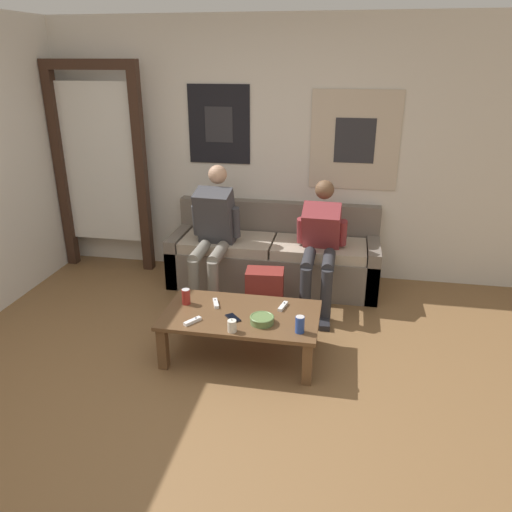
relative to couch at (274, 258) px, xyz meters
name	(u,v)px	position (x,y,z in m)	size (l,w,h in m)	color
ground_plane	(188,404)	(-0.27, -2.03, -0.28)	(18.00, 18.00, 0.00)	brown
wall_back	(255,151)	(-0.26, 0.35, 1.00)	(10.00, 0.07, 2.55)	silver
door_frame	(99,158)	(-1.85, 0.13, 0.92)	(1.00, 0.10, 2.15)	#382319
couch	(274,258)	(0.00, 0.00, 0.00)	(2.06, 0.70, 0.79)	#70665B
coffee_table	(241,320)	(-0.04, -1.37, 0.03)	(1.18, 0.66, 0.36)	brown
person_seated_adult	(213,230)	(-0.53, -0.34, 0.38)	(0.47, 0.88, 1.22)	gray
person_seated_teen	(320,241)	(0.47, -0.32, 0.33)	(0.47, 0.97, 1.10)	#2D2D33
backpack	(265,295)	(0.03, -0.72, -0.07)	(0.34, 0.27, 0.44)	maroon
ceramic_bowl	(262,319)	(0.14, -1.49, 0.12)	(0.18, 0.18, 0.06)	#607F47
pillar_candle	(232,326)	(-0.05, -1.64, 0.13)	(0.06, 0.06, 0.10)	silver
drink_can_blue	(300,324)	(0.42, -1.56, 0.15)	(0.07, 0.07, 0.12)	#28479E
drink_can_red	(186,297)	(-0.50, -1.29, 0.15)	(0.07, 0.07, 0.12)	maroon
game_controller_near_left	(193,321)	(-0.36, -1.57, 0.10)	(0.11, 0.14, 0.03)	white
game_controller_near_right	(216,303)	(-0.27, -1.27, 0.10)	(0.08, 0.15, 0.03)	white
game_controller_far_center	(283,306)	(0.25, -1.22, 0.10)	(0.06, 0.15, 0.03)	white
cell_phone	(233,318)	(-0.09, -1.46, 0.09)	(0.14, 0.15, 0.01)	black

